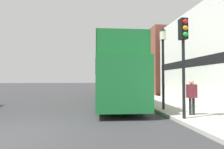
% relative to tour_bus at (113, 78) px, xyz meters
% --- Properties ---
extents(ground_plane, '(144.00, 144.00, 0.00)m').
position_rel_tour_bus_xyz_m(ground_plane, '(-4.12, 13.92, -1.79)').
color(ground_plane, '#333335').
extents(sidewalk, '(3.17, 108.00, 0.14)m').
position_rel_tour_bus_xyz_m(sidewalk, '(3.31, 10.92, -1.72)').
color(sidewalk, '#ADAAA3').
rests_on(sidewalk, ground_plane).
extents(brick_terrace_rear, '(6.00, 21.65, 9.68)m').
position_rel_tour_bus_xyz_m(brick_terrace_rear, '(7.89, 15.20, 3.05)').
color(brick_terrace_rear, brown).
rests_on(brick_terrace_rear, ground_plane).
extents(tour_bus, '(2.94, 11.01, 3.92)m').
position_rel_tour_bus_xyz_m(tour_bus, '(0.00, 0.00, 0.00)').
color(tour_bus, '#1E7A38').
rests_on(tour_bus, ground_plane).
extents(parked_car_ahead_of_bus, '(1.82, 3.96, 1.51)m').
position_rel_tour_bus_xyz_m(parked_car_ahead_of_bus, '(0.61, 7.98, -1.10)').
color(parked_car_ahead_of_bus, '#9E9EA3').
rests_on(parked_car_ahead_of_bus, ground_plane).
extents(pedestrian_nearest, '(0.41, 0.22, 1.55)m').
position_rel_tour_bus_xyz_m(pedestrian_nearest, '(2.78, -5.33, -0.72)').
color(pedestrian_nearest, '#232328').
rests_on(pedestrian_nearest, sidewalk).
extents(traffic_signal, '(0.28, 0.42, 4.03)m').
position_rel_tour_bus_xyz_m(traffic_signal, '(2.05, -5.98, 1.29)').
color(traffic_signal, black).
rests_on(traffic_signal, sidewalk).
extents(lamp_post_nearest, '(0.35, 0.35, 4.33)m').
position_rel_tour_bus_xyz_m(lamp_post_nearest, '(2.13, -3.79, 1.36)').
color(lamp_post_nearest, black).
rests_on(lamp_post_nearest, sidewalk).
extents(lamp_post_second, '(0.35, 0.35, 5.26)m').
position_rel_tour_bus_xyz_m(lamp_post_second, '(2.35, 3.38, 1.93)').
color(lamp_post_second, black).
rests_on(lamp_post_second, sidewalk).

